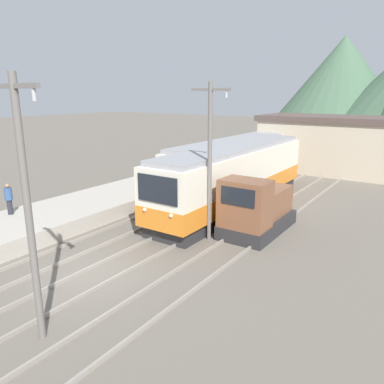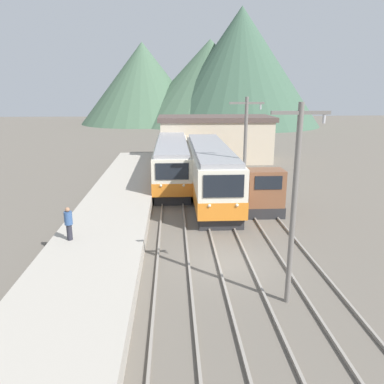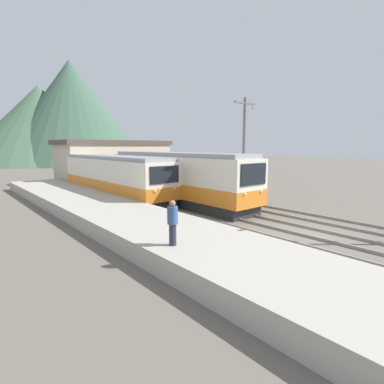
% 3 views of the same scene
% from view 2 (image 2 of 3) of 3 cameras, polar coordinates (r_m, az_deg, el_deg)
% --- Properties ---
extents(ground_plane, '(200.00, 200.00, 0.00)m').
position_cam_2_polar(ground_plane, '(17.82, 5.64, -10.62)').
color(ground_plane, '#665E54').
extents(platform_left, '(4.50, 54.00, 0.81)m').
position_cam_2_polar(platform_left, '(17.85, -14.88, -9.61)').
color(platform_left, '#ADA599').
rests_on(platform_left, ground).
extents(track_left, '(1.54, 60.00, 0.14)m').
position_cam_2_polar(track_left, '(17.61, -2.89, -10.64)').
color(track_left, gray).
rests_on(track_left, ground).
extents(track_center, '(1.54, 60.00, 0.14)m').
position_cam_2_polar(track_center, '(17.82, 6.30, -10.39)').
color(track_center, gray).
rests_on(track_center, ground).
extents(track_right, '(1.54, 60.00, 0.14)m').
position_cam_2_polar(track_right, '(18.53, 15.63, -9.86)').
color(track_right, gray).
rests_on(track_right, ground).
extents(commuter_train_left, '(2.84, 14.78, 3.54)m').
position_cam_2_polar(commuter_train_left, '(32.44, -3.05, 4.42)').
color(commuter_train_left, '#28282B').
rests_on(commuter_train_left, ground).
extents(commuter_train_center, '(2.84, 15.05, 3.85)m').
position_cam_2_polar(commuter_train_center, '(27.84, 2.74, 2.87)').
color(commuter_train_center, '#28282B').
rests_on(commuter_train_center, ground).
extents(shunting_locomotive, '(2.40, 4.80, 3.00)m').
position_cam_2_polar(shunting_locomotive, '(25.28, 10.25, 0.02)').
color(shunting_locomotive, '#28282B').
rests_on(shunting_locomotive, ground).
extents(catenary_mast_near, '(2.00, 0.20, 7.39)m').
position_cam_2_polar(catenary_mast_near, '(13.64, 15.35, -1.22)').
color(catenary_mast_near, slate).
rests_on(catenary_mast_near, ground).
extents(catenary_mast_mid, '(2.00, 0.20, 7.39)m').
position_cam_2_polar(catenary_mast_mid, '(22.34, 8.07, 5.50)').
color(catenary_mast_mid, slate).
rests_on(catenary_mast_mid, ground).
extents(person_on_platform, '(0.38, 0.38, 1.63)m').
position_cam_2_polar(person_on_platform, '(18.74, -18.29, -4.41)').
color(person_on_platform, '#282833').
rests_on(person_on_platform, platform_left).
extents(station_building, '(12.60, 6.30, 4.97)m').
position_cam_2_polar(station_building, '(42.43, 3.52, 8.16)').
color(station_building, beige).
rests_on(station_building, ground).
extents(mountain_backdrop, '(54.42, 39.73, 25.04)m').
position_cam_2_polar(mountain_backdrop, '(89.31, 2.37, 17.21)').
color(mountain_backdrop, '#47664C').
rests_on(mountain_backdrop, ground).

